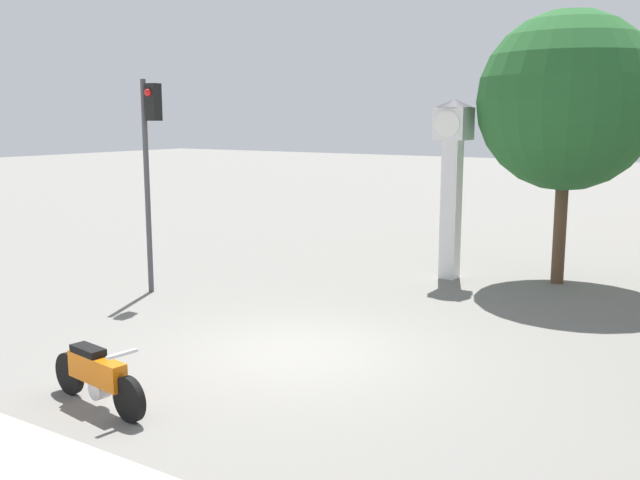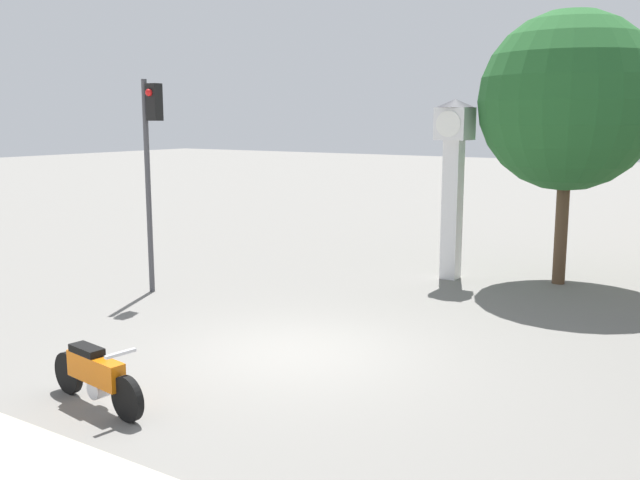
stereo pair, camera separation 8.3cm
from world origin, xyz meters
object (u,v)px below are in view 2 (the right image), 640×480
at_px(motorcycle, 96,376).
at_px(street_tree, 569,101).
at_px(traffic_light, 151,149).
at_px(clock_tower, 454,162).

height_order(motorcycle, street_tree, street_tree).
xyz_separation_m(traffic_light, street_tree, (7.46, 5.95, 1.05)).
relative_size(motorcycle, clock_tower, 0.47).
height_order(clock_tower, street_tree, street_tree).
distance_m(clock_tower, street_tree, 2.94).
relative_size(motorcycle, traffic_light, 0.44).
distance_m(motorcycle, street_tree, 12.18).
height_order(clock_tower, traffic_light, traffic_light).
distance_m(clock_tower, traffic_light, 7.14).
bearing_deg(motorcycle, traffic_light, 137.08).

